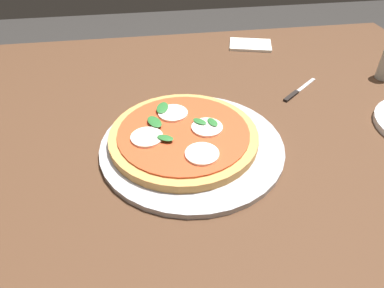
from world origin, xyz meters
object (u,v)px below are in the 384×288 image
pizza (183,135)px  knife (296,92)px  serving_tray (192,146)px  dining_table (203,158)px  napkin (250,45)px

pizza → knife: bearing=-152.6°
serving_tray → pizza: (0.02, -0.01, 0.02)m
dining_table → serving_tray: serving_tray is taller
pizza → serving_tray: bearing=137.1°
dining_table → serving_tray: (0.03, 0.05, 0.09)m
dining_table → serving_tray: 0.11m
dining_table → napkin: size_ratio=11.34×
dining_table → napkin: 0.49m
knife → dining_table: bearing=24.7°
pizza → dining_table: bearing=-140.3°
serving_tray → knife: 0.34m
dining_table → pizza: (0.05, 0.04, 0.10)m
napkin → knife: 0.30m
napkin → knife: (-0.03, 0.30, -0.00)m
serving_tray → knife: bearing=-149.3°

